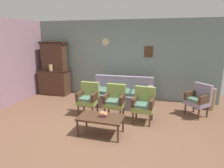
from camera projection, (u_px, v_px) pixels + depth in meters
name	position (u px, v px, depth m)	size (l,w,h in m)	color
ground_plane	(97.00, 129.00, 4.53)	(7.68, 7.68, 0.00)	brown
wall_back_with_decor	(122.00, 60.00, 6.65)	(6.40, 0.09, 2.70)	gray
side_cabinet	(55.00, 82.00, 7.20)	(1.16, 0.55, 0.93)	#472D1E
cabinet_upper_hutch	(54.00, 56.00, 7.03)	(0.99, 0.38, 1.03)	#472D1E
vase_on_cabinet	(51.00, 68.00, 6.89)	(0.13, 0.13, 0.22)	tan
floral_couch	(122.00, 95.00, 6.02)	(1.95, 0.89, 0.90)	gray
armchair_row_middle	(88.00, 97.00, 5.31)	(0.52, 0.49, 0.90)	#849947
armchair_near_cabinet	(115.00, 100.00, 5.09)	(0.53, 0.50, 0.90)	#849947
armchair_near_couch_end	(144.00, 103.00, 4.83)	(0.55, 0.53, 0.90)	#849947
wingback_chair_by_fireplace	(199.00, 99.00, 5.19)	(0.71, 0.71, 0.90)	gray
coffee_table	(101.00, 119.00, 4.22)	(1.00, 0.56, 0.42)	#472D1E
book_stack_on_table	(103.00, 114.00, 4.20)	(0.16, 0.12, 0.11)	#B95BA4
floor_vase_by_wall	(211.00, 99.00, 5.69)	(0.25, 0.25, 0.65)	#856D4F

